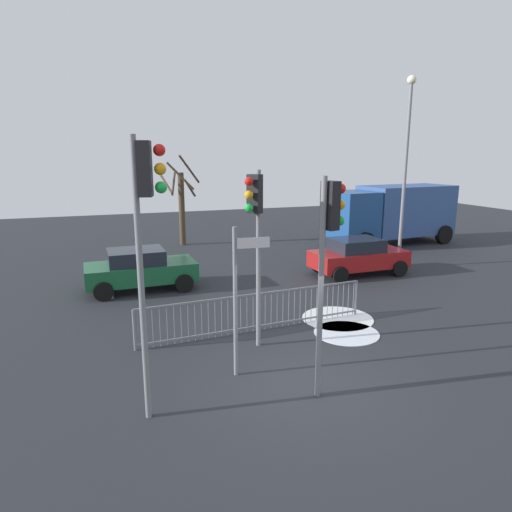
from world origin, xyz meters
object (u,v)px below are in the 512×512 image
bare_tree_left (181,203)px  traffic_light_foreground_right (255,220)px  delivery_truck (392,212)px  street_lamp (406,156)px  traffic_light_rear_right (328,238)px  direction_sign_post (238,295)px  car_green_mid (140,269)px  car_red_far (358,256)px  traffic_light_mid_left (146,218)px

bare_tree_left → traffic_light_foreground_right: bearing=-92.8°
delivery_truck → street_lamp: 6.17m
street_lamp → bare_tree_left: (-7.77, 8.01, -2.41)m
traffic_light_rear_right → direction_sign_post: bearing=-149.3°
car_green_mid → car_red_far: (8.44, -0.77, 0.00)m
delivery_truck → bare_tree_left: bearing=-23.0°
direction_sign_post → street_lamp: bearing=41.9°
traffic_light_mid_left → direction_sign_post: traffic_light_mid_left is taller
traffic_light_rear_right → direction_sign_post: traffic_light_rear_right is taller
traffic_light_mid_left → car_red_far: size_ratio=1.32×
traffic_light_foreground_right → bare_tree_left: bare_tree_left is taller
traffic_light_foreground_right → delivery_truck: (11.34, 10.17, -1.47)m
traffic_light_foreground_right → delivery_truck: bearing=-86.5°
car_green_mid → car_red_far: 8.47m
traffic_light_rear_right → car_green_mid: 9.32m
bare_tree_left → direction_sign_post: bearing=-95.7°
traffic_light_mid_left → traffic_light_rear_right: traffic_light_mid_left is taller
traffic_light_mid_left → bare_tree_left: 16.27m
direction_sign_post → car_red_far: (7.03, 6.46, -1.07)m
traffic_light_mid_left → traffic_light_rear_right: bearing=98.4°
traffic_light_foreground_right → delivery_truck: 15.31m
traffic_light_rear_right → delivery_truck: (10.79, 12.72, -1.45)m
direction_sign_post → street_lamp: street_lamp is taller
street_lamp → delivery_truck: bearing=57.7°
traffic_light_mid_left → direction_sign_post: size_ratio=1.54×
traffic_light_rear_right → car_green_mid: bearing=-177.3°
car_green_mid → traffic_light_foreground_right: bearing=-71.5°
street_lamp → bare_tree_left: size_ratio=1.64×
traffic_light_rear_right → bare_tree_left: (0.11, 16.14, -0.95)m
traffic_light_rear_right → car_green_mid: size_ratio=1.13×
traffic_light_rear_right → street_lamp: street_lamp is taller
traffic_light_mid_left → car_green_mid: bearing=-170.1°
traffic_light_foreground_right → street_lamp: bearing=-94.9°
car_green_mid → car_red_far: size_ratio=1.01×
car_green_mid → direction_sign_post: bearing=-80.8°
direction_sign_post → delivery_truck: 16.67m
car_green_mid → delivery_truck: (13.57, 4.16, 0.97)m
car_green_mid → bare_tree_left: bare_tree_left is taller
street_lamp → bare_tree_left: street_lamp is taller
traffic_light_rear_right → traffic_light_foreground_right: size_ratio=0.99×
car_red_far → car_green_mid: bearing=173.7°
traffic_light_mid_left → bare_tree_left: size_ratio=1.07×
traffic_light_foreground_right → street_lamp: street_lamp is taller
direction_sign_post → bare_tree_left: bearing=89.9°
traffic_light_mid_left → delivery_truck: traffic_light_mid_left is taller
traffic_light_foreground_right → delivery_truck: size_ratio=0.61×
car_red_far → traffic_light_rear_right: bearing=-127.1°
car_green_mid → bare_tree_left: bearing=67.3°
delivery_truck → bare_tree_left: bare_tree_left is taller
traffic_light_mid_left → street_lamp: 13.68m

